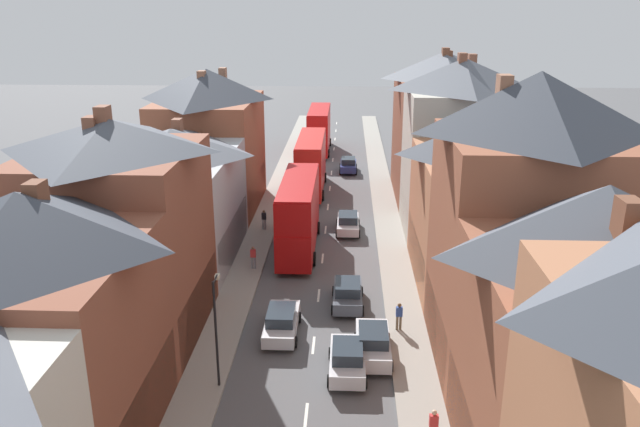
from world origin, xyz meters
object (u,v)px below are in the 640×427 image
Objects in this scene: car_parked_right_a at (348,165)px; car_mid_black at (348,293)px; car_parked_left_a at (282,321)px; pedestrian_mid_right at (253,256)px; car_parked_left_b at (373,343)px; pedestrian_near_right at (434,425)px; street_lamp at (216,325)px; double_decker_bus_lead at (319,129)px; car_near_silver at (347,359)px; pedestrian_far_left at (264,219)px; pedestrian_mid_left at (399,315)px; double_decker_bus_mid_street at (311,163)px; double_decker_bus_far_approaching at (299,213)px; car_near_blue at (348,223)px.

car_parked_right_a is 31.80m from car_mid_black.
pedestrian_mid_right reaches higher than car_parked_left_a.
car_parked_right_a is 0.94× the size of car_parked_left_b.
car_parked_left_a is 2.74× the size of pedestrian_near_right.
street_lamp reaches higher than car_parked_right_a.
double_decker_bus_lead is 2.70× the size of car_near_silver.
car_parked_left_a is 2.74× the size of pedestrian_far_left.
street_lamp is (-2.44, -50.21, 0.43)m from double_decker_bus_lead.
car_parked_right_a is at bearing 94.51° from pedestrian_near_right.
car_near_silver is at bearing -123.79° from pedestrian_mid_left.
double_decker_bus_lead reaches higher than car_near_silver.
double_decker_bus_mid_street is 2.70× the size of car_near_silver.
car_parked_left_b is (4.91, -47.36, -1.97)m from double_decker_bus_lead.
pedestrian_far_left is at bearing 111.92° from pedestrian_near_right.
pedestrian_mid_right is at bearing -103.46° from car_parked_right_a.
pedestrian_mid_right is (-2.81, -19.26, -1.78)m from double_decker_bus_mid_street.
pedestrian_mid_right reaches higher than car_mid_black.
street_lamp is at bearing -116.25° from car_parked_left_a.
double_decker_bus_lead and double_decker_bus_far_approaching have the same top height.
pedestrian_mid_right is at bearing 117.59° from car_near_silver.
pedestrian_mid_left is at bearing 5.22° from car_parked_left_a.
pedestrian_near_right is at bearing -56.17° from car_near_silver.
double_decker_bus_far_approaching is at bearing 111.83° from car_mid_black.
double_decker_bus_far_approaching is 22.72m from pedestrian_near_right.
car_parked_left_a is at bearing -102.30° from car_near_blue.
pedestrian_mid_right is (-2.81, -4.01, -1.78)m from double_decker_bus_far_approaching.
pedestrian_near_right is at bearing -85.49° from car_parked_right_a.
car_near_silver is at bearing -83.47° from double_decker_bus_mid_street.
double_decker_bus_mid_street is 11.96m from pedestrian_far_left.
car_near_blue is 0.77× the size of street_lamp.
double_decker_bus_mid_street is 6.71× the size of pedestrian_far_left.
car_parked_left_b is (1.30, -37.56, 0.04)m from car_parked_right_a.
car_near_blue is (3.61, -11.39, -2.02)m from double_decker_bus_mid_street.
street_lamp is (-6.05, -40.41, 2.44)m from car_parked_right_a.
car_near_blue is 16.17m from pedestrian_mid_left.
double_decker_bus_lead is at bearing 110.22° from car_parked_right_a.
double_decker_bus_lead is 2.70× the size of car_parked_right_a.
car_near_blue is 25.60m from pedestrian_near_right.
car_near_blue is at bearing 74.27° from street_lamp.
pedestrian_mid_right is (-2.81, -36.60, -1.78)m from double_decker_bus_lead.
double_decker_bus_lead and double_decker_bus_mid_street have the same top height.
car_near_silver is 5.12m from car_parked_left_a.
car_parked_right_a is (0.00, 18.93, 0.01)m from car_near_blue.
double_decker_bus_far_approaching reaches higher than car_near_blue.
pedestrian_mid_right is 1.00× the size of pedestrian_far_left.
pedestrian_mid_left is 0.29× the size of street_lamp.
car_near_blue is at bearing 90.00° from car_near_silver.
pedestrian_mid_left is 1.00× the size of pedestrian_far_left.
double_decker_bus_far_approaching is 1.96× the size of street_lamp.
car_mid_black is at bearing 105.63° from pedestrian_near_right.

